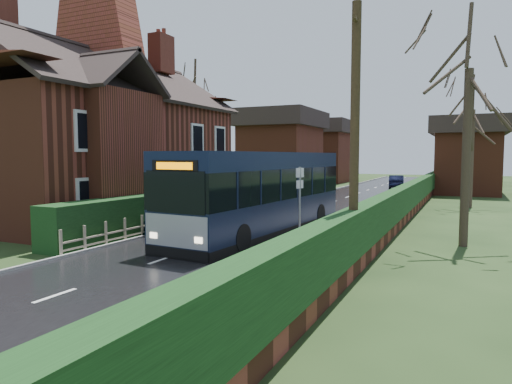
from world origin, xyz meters
The scene contains 18 objects.
ground centered at (0.00, 0.00, 0.00)m, with size 140.00×140.00×0.00m, color #31491F.
road centered at (0.00, 10.00, 0.01)m, with size 6.00×100.00×0.02m, color black.
pavement centered at (4.25, 10.00, 0.07)m, with size 2.50×100.00×0.14m, color slate.
kerb_right centered at (3.05, 10.00, 0.07)m, with size 0.12×100.00×0.14m, color gray.
kerb_left centered at (-3.05, 10.00, 0.05)m, with size 0.12×100.00×0.10m, color gray.
front_hedge centered at (-3.90, 5.00, 0.80)m, with size 1.20×16.00×1.60m, color black.
picket_fence centered at (-3.15, 5.00, 0.45)m, with size 0.10×16.00×0.90m, color #9A8F68, non-canonical shape.
right_wall_hedge centered at (5.80, 10.00, 1.02)m, with size 0.60×50.00×1.80m.
brick_house centered at (-8.73, 4.78, 4.38)m, with size 9.30×14.60×10.30m.
bus centered at (0.80, 3.78, 1.68)m, with size 3.38×11.34×3.40m.
car_silver centered at (-2.76, 4.13, 0.61)m, with size 1.45×3.60×1.23m, color #AAABAE.
car_green centered at (-2.90, 2.95, 0.60)m, with size 1.68×4.13×1.20m, color black.
car_distant centered at (2.00, 34.20, 0.65)m, with size 1.39×3.97×1.31m, color black.
bus_stop_sign centered at (3.20, 1.79, 1.88)m, with size 0.15×0.43×2.86m.
telegraph_pole centered at (5.80, -1.22, 3.67)m, with size 0.25×0.94×7.26m.
tree_right_near centered at (8.48, 4.47, 6.72)m, with size 4.16×4.16×8.99m.
tree_right_far centered at (8.68, 18.10, 6.51)m, with size 4.51×4.51×8.71m.
tree_house_side centered at (-10.39, 16.44, 8.32)m, with size 4.90×4.90×11.14m.
Camera 1 is at (8.58, -13.38, 3.24)m, focal length 32.00 mm.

